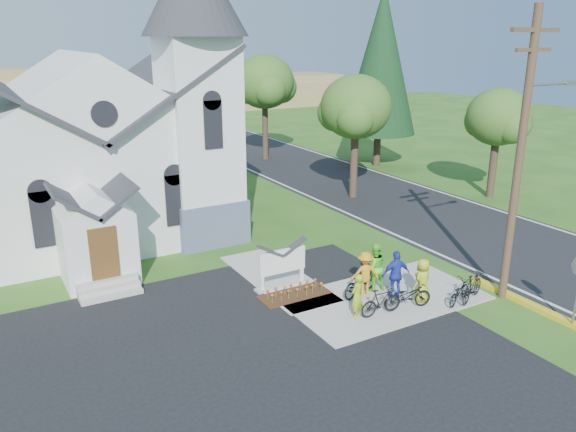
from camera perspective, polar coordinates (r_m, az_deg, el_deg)
ground at (r=19.51m, az=7.23°, el=-9.86°), size 120.00×120.00×0.00m
parking_lot at (r=15.16m, az=-10.68°, el=-18.94°), size 20.00×16.00×0.02m
road at (r=36.44m, az=5.71°, el=3.40°), size 8.00×90.00×0.02m
sidewalk at (r=20.69m, az=9.75°, el=-8.21°), size 7.00×4.00×0.05m
church at (r=26.91m, az=-18.75°, el=8.82°), size 12.35×12.00×13.00m
church_sign at (r=20.90m, az=-0.60°, el=-4.66°), size 2.20×0.40×1.70m
flower_bed at (r=20.59m, az=0.65°, el=-8.04°), size 2.60×1.10×0.07m
utility_pole at (r=20.41m, az=22.66°, el=6.25°), size 3.45×0.28×10.00m
tree_road_near at (r=32.23m, az=6.92°, el=10.88°), size 4.00×4.00×7.05m
tree_road_mid at (r=42.59m, az=-2.39°, el=13.42°), size 4.40×4.40×7.80m
tree_road_far at (r=34.22m, az=20.59°, el=9.32°), size 3.60×3.60×6.30m
conifer at (r=40.77m, az=9.46°, el=15.27°), size 5.20×5.20×12.40m
distant_hills at (r=71.70m, az=-18.86°, el=11.38°), size 61.00×10.00×5.60m
cyclist_0 at (r=18.83m, az=7.03°, el=-8.08°), size 0.67×0.56×1.56m
bike_0 at (r=20.60m, az=7.39°, el=-6.57°), size 2.06×1.28×1.02m
cyclist_1 at (r=20.85m, az=8.76°, el=-5.13°), size 0.99×0.84×1.82m
bike_1 at (r=19.26m, az=9.43°, el=-8.59°), size 1.61×0.51×0.96m
cyclist_2 at (r=20.38m, az=10.92°, el=-5.86°), size 1.12×0.68×1.78m
bike_2 at (r=19.85m, az=12.03°, el=-7.95°), size 1.87×0.97×0.93m
cyclist_3 at (r=20.51m, az=7.84°, el=-5.78°), size 1.20×0.94×1.63m
bike_3 at (r=21.02m, az=18.22°, el=-6.84°), size 1.77×1.10×1.03m
cyclist_4 at (r=20.35m, az=13.51°, el=-6.36°), size 0.86×0.64×1.60m
bike_4 at (r=20.75m, az=16.97°, el=-7.39°), size 1.62×1.06×0.81m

